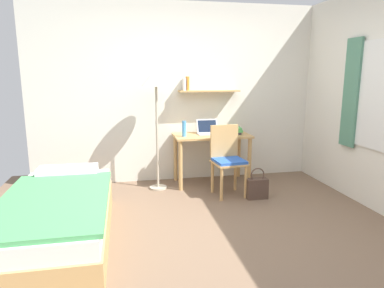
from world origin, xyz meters
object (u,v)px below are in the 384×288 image
laptop (208,130)px  handbag (257,188)px  bed (58,218)px  desk (212,144)px  water_bottle (184,129)px  book_stack (235,130)px  desk_chair (227,157)px  standing_lamp (156,84)px

laptop → handbag: bearing=-61.2°
bed → desk: 2.43m
bed → water_bottle: (1.48, 1.40, 0.60)m
handbag → bed: bearing=-162.6°
book_stack → desk: bearing=-179.4°
bed → handbag: bearing=17.4°
desk → laptop: size_ratio=3.49×
desk_chair → standing_lamp: bearing=155.9°
water_bottle → laptop: bearing=22.9°
desk_chair → laptop: size_ratio=2.94×
bed → water_bottle: water_bottle is taller
standing_lamp → water_bottle: 0.72m
standing_lamp → handbag: size_ratio=4.03×
desk_chair → standing_lamp: (-0.89, 0.40, 0.95)m
desk → standing_lamp: standing_lamp is taller
bed → handbag: bed is taller
bed → desk: size_ratio=1.80×
standing_lamp → laptop: standing_lamp is taller
water_bottle → handbag: (0.84, -0.67, -0.70)m
desk_chair → laptop: bearing=102.4°
bed → desk: bearing=37.9°
bed → book_stack: (2.25, 1.48, 0.54)m
handbag → laptop: bearing=118.8°
handbag → standing_lamp: bearing=151.9°
bed → standing_lamp: size_ratio=1.19×
desk → standing_lamp: (-0.80, -0.10, 0.86)m
bed → water_bottle: 2.12m
water_bottle → desk: bearing=10.5°
desk_chair → book_stack: (0.27, 0.50, 0.27)m
standing_lamp → handbag: bearing=-28.1°
desk → book_stack: book_stack is taller
desk → laptop: laptop is taller
desk → book_stack: 0.40m
water_bottle → bed: bearing=-136.6°
desk_chair → handbag: desk_chair is taller
laptop → handbag: laptop is taller
laptop → handbag: 1.14m
book_stack → handbag: bearing=-85.5°
desk → standing_lamp: bearing=-172.8°
bed → laptop: 2.48m
bed → desk_chair: (1.98, 0.98, 0.27)m
bed → desk_chair: size_ratio=2.13×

